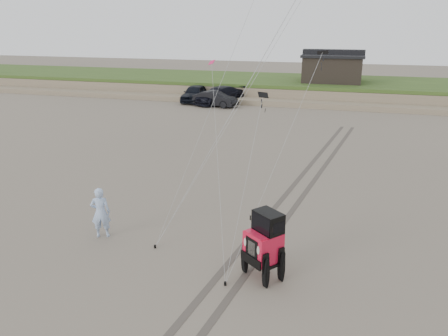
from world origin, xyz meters
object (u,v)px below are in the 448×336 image
(jeep, at_px, (263,252))
(cabin, at_px, (333,67))
(truck_a, at_px, (195,93))
(truck_b, at_px, (215,99))
(man, at_px, (101,213))
(truck_c, at_px, (219,95))

(jeep, bearing_deg, cabin, 128.50)
(truck_a, distance_m, truck_b, 3.45)
(cabin, height_order, jeep, cabin)
(truck_b, bearing_deg, man, -160.38)
(truck_b, height_order, jeep, jeep)
(jeep, bearing_deg, truck_c, 148.06)
(truck_a, xyz_separation_m, man, (6.72, -29.26, 0.15))
(truck_a, bearing_deg, truck_c, -11.93)
(cabin, distance_m, truck_b, 13.77)
(truck_b, xyz_separation_m, man, (3.91, -27.26, 0.26))
(cabin, distance_m, jeep, 36.91)
(cabin, relative_size, jeep, 1.33)
(truck_a, relative_size, jeep, 1.03)
(truck_c, relative_size, man, 2.89)
(truck_b, height_order, truck_c, truck_c)
(cabin, height_order, man, cabin)
(cabin, distance_m, truck_c, 12.94)
(truck_a, relative_size, man, 2.48)
(cabin, relative_size, truck_b, 1.44)
(truck_a, xyz_separation_m, truck_b, (2.81, -2.00, -0.11))
(truck_b, bearing_deg, cabin, -39.52)
(truck_b, distance_m, man, 27.54)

